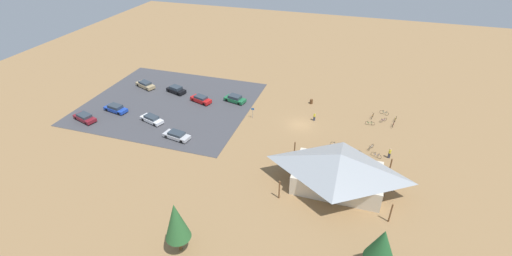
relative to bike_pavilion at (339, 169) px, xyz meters
name	(u,v)px	position (x,y,z in m)	size (l,w,h in m)	color
ground	(300,125)	(8.24, -14.93, -3.12)	(160.00, 160.00, 0.00)	#937047
parking_lot_asphalt	(170,103)	(34.96, -15.33, -3.09)	(32.48, 28.75, 0.05)	#424247
bike_pavilion	(339,169)	(0.00, 0.00, 0.00)	(14.62, 10.02, 5.54)	beige
trash_bin	(311,102)	(7.72, -23.73, -2.67)	(0.60, 0.60, 0.90)	brown
lot_sign	(253,111)	(17.20, -14.73, -1.71)	(0.56, 0.08, 2.20)	#99999E
pine_mideast	(382,245)	(-5.73, 12.60, 0.86)	(3.25, 3.25, 6.09)	brown
pine_east	(176,221)	(15.82, 16.56, 1.48)	(2.89, 2.89, 7.08)	brown
bicycle_yellow_front_row	(395,119)	(-8.34, -21.66, -2.76)	(0.51, 1.65, 0.78)	black
bicycle_black_trailside	(357,153)	(-2.30, -8.40, -2.73)	(1.40, 1.06, 0.88)	black
bicycle_green_yard_front	(370,123)	(-3.89, -18.71, -2.76)	(1.70, 0.48, 0.81)	black
bicycle_silver_near_sign	(371,147)	(-4.36, -10.85, -2.73)	(0.87, 1.64, 0.83)	black
bicycle_blue_lone_west	(376,155)	(-5.22, -8.81, -2.73)	(1.62, 0.77, 0.90)	black
bicycle_white_mid_cluster	(335,144)	(1.27, -9.96, -2.75)	(1.69, 0.48, 0.79)	black
bicycle_red_lone_east	(393,124)	(-7.92, -19.46, -2.72)	(0.50, 1.74, 0.88)	black
bicycle_orange_yard_left	(372,116)	(-4.23, -21.48, -2.75)	(0.55, 1.70, 0.85)	black
bicycle_purple_near_porch	(383,120)	(-6.19, -20.61, -2.77)	(1.20, 1.23, 0.74)	black
bicycle_teal_back_row	(384,113)	(-6.30, -23.46, -2.73)	(1.64, 0.77, 0.87)	black
car_tan_by_curb	(145,85)	(43.61, -20.14, -2.38)	(5.08, 3.46, 1.37)	tan
car_silver_far_end	(177,135)	(27.39, -4.13, -2.44)	(4.97, 2.65, 1.24)	#BCBCC1
car_red_back_corner	(201,99)	(29.09, -17.48, -2.37)	(4.78, 3.04, 1.38)	red
car_green_end_stall	(235,99)	(22.60, -19.74, -2.37)	(4.66, 2.82, 1.42)	#1E6B3D
car_maroon_inner_stall	(85,117)	(46.45, -4.38, -2.40)	(5.05, 3.21, 1.34)	maroon
car_blue_mid_lot	(116,108)	(43.13, -9.04, -2.38)	(4.96, 2.68, 1.38)	#1E42B2
car_black_second_row	(176,90)	(35.98, -19.93, -2.36)	(4.58, 3.08, 1.43)	black
car_white_near_entry	(152,119)	(34.37, -7.65, -2.42)	(4.98, 3.09, 1.27)	white
visitor_near_lot	(314,116)	(6.04, -17.23, -2.25)	(0.39, 0.36, 1.66)	#2D3347
visitor_at_bikes	(390,153)	(-7.15, -9.28, -2.20)	(0.36, 0.36, 1.74)	#2D3347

